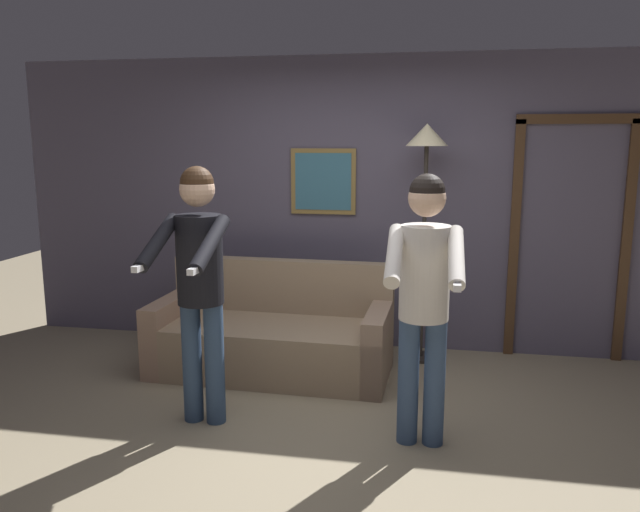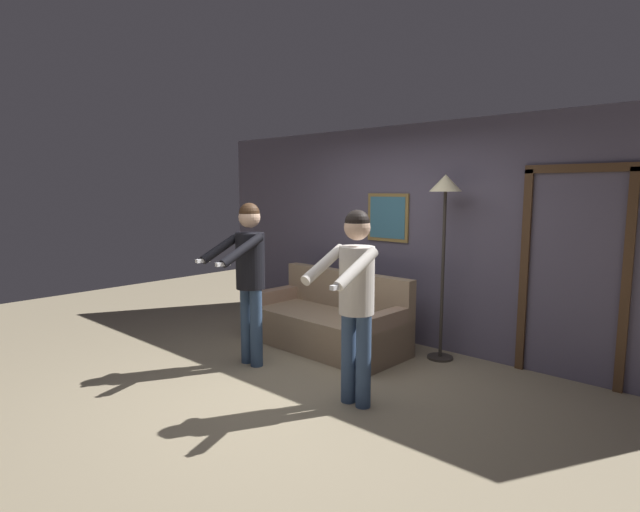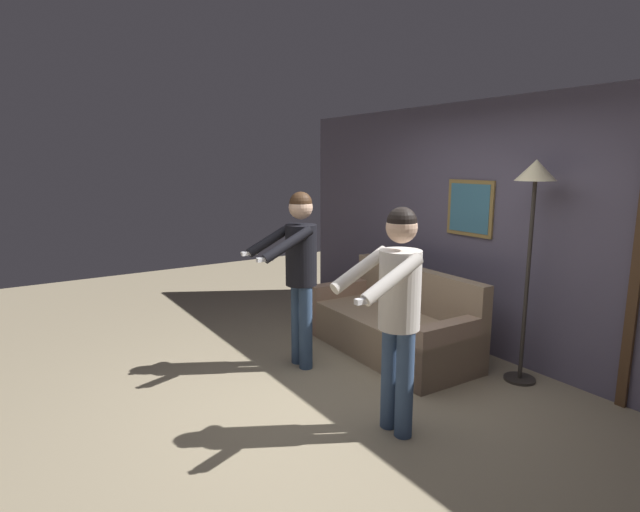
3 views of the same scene
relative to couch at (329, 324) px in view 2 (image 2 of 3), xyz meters
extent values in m
plane|color=gray|center=(0.60, -1.14, -0.28)|extent=(12.00, 12.00, 0.00)
cube|color=#585266|center=(0.60, 0.82, 1.02)|extent=(6.40, 0.06, 2.60)
cube|color=olive|center=(0.28, 0.78, 1.23)|extent=(0.59, 0.02, 0.58)
cube|color=teal|center=(0.28, 0.76, 1.23)|extent=(0.51, 0.01, 0.50)
cube|color=#4C331E|center=(1.95, 0.77, 0.74)|extent=(0.08, 0.04, 2.04)
cube|color=#4C331E|center=(2.85, 0.77, 0.74)|extent=(0.08, 0.04, 2.04)
cube|color=#4C331E|center=(2.40, 0.77, 1.76)|extent=(0.98, 0.04, 0.08)
cube|color=#9D8468|center=(0.00, -0.04, -0.07)|extent=(1.93, 0.91, 0.42)
cube|color=#9D8468|center=(0.01, 0.31, 0.37)|extent=(1.90, 0.20, 0.45)
cube|color=#A28068|center=(-0.87, -0.02, 0.01)|extent=(0.19, 0.85, 0.58)
cube|color=#9F8169|center=(0.87, -0.07, 0.01)|extent=(0.19, 0.85, 0.58)
cylinder|color=#332D28|center=(1.19, 0.51, -0.27)|extent=(0.28, 0.28, 0.02)
cylinder|color=#332D28|center=(1.19, 0.51, 0.65)|extent=(0.04, 0.04, 1.80)
cone|color=#F9EAB7|center=(1.19, 0.51, 1.63)|extent=(0.34, 0.34, 0.18)
cylinder|color=#314767|center=(-0.29, -0.99, 0.13)|extent=(0.13, 0.13, 0.82)
cylinder|color=#314767|center=(-0.13, -1.00, 0.13)|extent=(0.13, 0.13, 0.82)
cylinder|color=black|center=(-0.21, -0.99, 0.83)|extent=(0.30, 0.30, 0.58)
sphere|color=#D8AD8E|center=(-0.21, -0.99, 1.29)|extent=(0.23, 0.23, 0.23)
sphere|color=#382314|center=(-0.21, -0.99, 1.33)|extent=(0.21, 0.21, 0.21)
cylinder|color=black|center=(-0.39, -1.22, 0.98)|extent=(0.11, 0.50, 0.31)
cube|color=white|center=(-0.40, -1.45, 0.87)|extent=(0.04, 0.15, 0.04)
cylinder|color=black|center=(-0.05, -1.23, 0.98)|extent=(0.11, 0.50, 0.31)
cube|color=white|center=(-0.06, -1.46, 0.87)|extent=(0.04, 0.15, 0.04)
cylinder|color=#384F73|center=(1.14, -1.04, 0.12)|extent=(0.13, 0.13, 0.80)
cylinder|color=#384F73|center=(1.30, -1.04, 0.12)|extent=(0.13, 0.13, 0.80)
cylinder|color=silver|center=(1.22, -1.04, 0.81)|extent=(0.30, 0.30, 0.57)
sphere|color=#D8AD8E|center=(1.22, -1.04, 1.26)|extent=(0.22, 0.22, 0.22)
sphere|color=black|center=(1.22, -1.04, 1.30)|extent=(0.21, 0.21, 0.21)
cylinder|color=silver|center=(1.05, -1.27, 0.96)|extent=(0.09, 0.49, 0.30)
cylinder|color=silver|center=(1.39, -1.27, 0.96)|extent=(0.09, 0.49, 0.30)
cube|color=white|center=(1.39, -1.49, 0.84)|extent=(0.04, 0.15, 0.04)
camera|label=1|loc=(1.27, -4.73, 1.59)|focal=35.00mm
camera|label=2|loc=(3.75, -4.30, 1.57)|focal=28.00mm
camera|label=3|loc=(3.78, -3.40, 1.71)|focal=28.00mm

